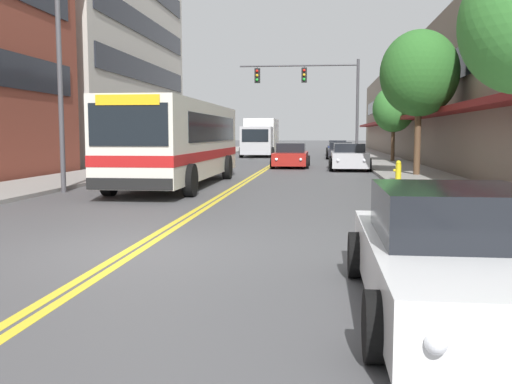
{
  "coord_description": "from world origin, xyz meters",
  "views": [
    {
      "loc": [
        3.02,
        -8.87,
        1.89
      ],
      "look_at": [
        -0.51,
        21.61,
        -1.25
      ],
      "focal_mm": 40.0,
      "sensor_mm": 36.0,
      "label": 1
    }
  ],
  "objects_px": {
    "fire_hydrant": "(398,170)",
    "car_charcoal_parked_right_mid": "(340,151)",
    "box_truck": "(261,137)",
    "car_navy_parked_right_far": "(337,148)",
    "car_dark_grey_parked_left_mid": "(210,153)",
    "street_tree_right_mid": "(419,74)",
    "street_tree_right_far": "(394,109)",
    "city_bus": "(180,139)",
    "street_lamp_left_near": "(69,33)",
    "traffic_signal_mast": "(316,89)",
    "car_red_moving_lead": "(291,156)",
    "car_white_parked_right_foreground": "(455,256)",
    "car_silver_parked_right_end": "(349,157)"
  },
  "relations": [
    {
      "from": "car_red_moving_lead",
      "to": "traffic_signal_mast",
      "type": "relative_size",
      "value": 0.65
    },
    {
      "from": "street_lamp_left_near",
      "to": "street_tree_right_mid",
      "type": "distance_m",
      "value": 14.41
    },
    {
      "from": "car_charcoal_parked_right_mid",
      "to": "street_tree_right_mid",
      "type": "xyz_separation_m",
      "value": [
        2.7,
        -18.81,
        3.87
      ]
    },
    {
      "from": "car_charcoal_parked_right_mid",
      "to": "box_truck",
      "type": "relative_size",
      "value": 0.58
    },
    {
      "from": "city_bus",
      "to": "traffic_signal_mast",
      "type": "distance_m",
      "value": 17.09
    },
    {
      "from": "car_white_parked_right_foreground",
      "to": "car_silver_parked_right_end",
      "type": "bearing_deg",
      "value": 89.99
    },
    {
      "from": "traffic_signal_mast",
      "to": "car_dark_grey_parked_left_mid",
      "type": "bearing_deg",
      "value": 174.13
    },
    {
      "from": "car_dark_grey_parked_left_mid",
      "to": "car_charcoal_parked_right_mid",
      "type": "xyz_separation_m",
      "value": [
        8.83,
        6.81,
        -0.05
      ]
    },
    {
      "from": "car_silver_parked_right_end",
      "to": "street_lamp_left_near",
      "type": "height_order",
      "value": "street_lamp_left_near"
    },
    {
      "from": "street_lamp_left_near",
      "to": "car_silver_parked_right_end",
      "type": "bearing_deg",
      "value": 53.97
    },
    {
      "from": "traffic_signal_mast",
      "to": "fire_hydrant",
      "type": "distance_m",
      "value": 15.28
    },
    {
      "from": "fire_hydrant",
      "to": "car_charcoal_parked_right_mid",
      "type": "bearing_deg",
      "value": 94.0
    },
    {
      "from": "car_charcoal_parked_right_mid",
      "to": "fire_hydrant",
      "type": "height_order",
      "value": "car_charcoal_parked_right_mid"
    },
    {
      "from": "traffic_signal_mast",
      "to": "fire_hydrant",
      "type": "xyz_separation_m",
      "value": [
        3.34,
        -14.3,
        -4.22
      ]
    },
    {
      "from": "box_truck",
      "to": "street_tree_right_far",
      "type": "relative_size",
      "value": 1.6
    },
    {
      "from": "car_white_parked_right_foreground",
      "to": "car_charcoal_parked_right_mid",
      "type": "bearing_deg",
      "value": 90.02
    },
    {
      "from": "box_truck",
      "to": "fire_hydrant",
      "type": "height_order",
      "value": "box_truck"
    },
    {
      "from": "car_dark_grey_parked_left_mid",
      "to": "street_tree_right_mid",
      "type": "height_order",
      "value": "street_tree_right_mid"
    },
    {
      "from": "car_dark_grey_parked_left_mid",
      "to": "city_bus",
      "type": "bearing_deg",
      "value": -82.44
    },
    {
      "from": "car_charcoal_parked_right_mid",
      "to": "box_truck",
      "type": "xyz_separation_m",
      "value": [
        -6.59,
        4.06,
        1.02
      ]
    },
    {
      "from": "city_bus",
      "to": "street_lamp_left_near",
      "type": "relative_size",
      "value": 1.3
    },
    {
      "from": "car_dark_grey_parked_left_mid",
      "to": "traffic_signal_mast",
      "type": "xyz_separation_m",
      "value": [
        7.02,
        -0.72,
        4.09
      ]
    },
    {
      "from": "car_red_moving_lead",
      "to": "box_truck",
      "type": "relative_size",
      "value": 0.63
    },
    {
      "from": "city_bus",
      "to": "car_navy_parked_right_far",
      "type": "height_order",
      "value": "city_bus"
    },
    {
      "from": "street_tree_right_far",
      "to": "traffic_signal_mast",
      "type": "bearing_deg",
      "value": -163.09
    },
    {
      "from": "car_navy_parked_right_far",
      "to": "city_bus",
      "type": "bearing_deg",
      "value": -102.03
    },
    {
      "from": "street_tree_right_mid",
      "to": "street_tree_right_far",
      "type": "height_order",
      "value": "street_tree_right_mid"
    },
    {
      "from": "street_tree_right_far",
      "to": "fire_hydrant",
      "type": "relative_size",
      "value": 6.51
    },
    {
      "from": "box_truck",
      "to": "traffic_signal_mast",
      "type": "height_order",
      "value": "traffic_signal_mast"
    },
    {
      "from": "car_white_parked_right_foreground",
      "to": "car_charcoal_parked_right_mid",
      "type": "relative_size",
      "value": 1.03
    },
    {
      "from": "city_bus",
      "to": "street_lamp_left_near",
      "type": "height_order",
      "value": "street_lamp_left_near"
    },
    {
      "from": "city_bus",
      "to": "traffic_signal_mast",
      "type": "xyz_separation_m",
      "value": [
        4.78,
        16.13,
        3.02
      ]
    },
    {
      "from": "car_silver_parked_right_end",
      "to": "street_lamp_left_near",
      "type": "relative_size",
      "value": 0.55
    },
    {
      "from": "car_navy_parked_right_far",
      "to": "street_lamp_left_near",
      "type": "height_order",
      "value": "street_lamp_left_near"
    },
    {
      "from": "street_tree_right_far",
      "to": "street_lamp_left_near",
      "type": "bearing_deg",
      "value": -121.31
    },
    {
      "from": "car_navy_parked_right_far",
      "to": "street_tree_right_mid",
      "type": "xyz_separation_m",
      "value": [
        2.74,
        -25.9,
        3.84
      ]
    },
    {
      "from": "city_bus",
      "to": "car_dark_grey_parked_left_mid",
      "type": "relative_size",
      "value": 2.42
    },
    {
      "from": "street_tree_right_mid",
      "to": "street_tree_right_far",
      "type": "xyz_separation_m",
      "value": [
        0.5,
        12.8,
        -0.97
      ]
    },
    {
      "from": "fire_hydrant",
      "to": "box_truck",
      "type": "bearing_deg",
      "value": 107.41
    },
    {
      "from": "car_dark_grey_parked_left_mid",
      "to": "car_navy_parked_right_far",
      "type": "xyz_separation_m",
      "value": [
        8.79,
        13.9,
        -0.02
      ]
    },
    {
      "from": "car_charcoal_parked_right_mid",
      "to": "fire_hydrant",
      "type": "distance_m",
      "value": 21.88
    },
    {
      "from": "car_dark_grey_parked_left_mid",
      "to": "traffic_signal_mast",
      "type": "distance_m",
      "value": 8.15
    },
    {
      "from": "car_dark_grey_parked_left_mid",
      "to": "car_charcoal_parked_right_mid",
      "type": "height_order",
      "value": "car_dark_grey_parked_left_mid"
    },
    {
      "from": "car_red_moving_lead",
      "to": "traffic_signal_mast",
      "type": "xyz_separation_m",
      "value": [
        1.35,
        4.12,
        4.09
      ]
    },
    {
      "from": "city_bus",
      "to": "car_red_moving_lead",
      "type": "distance_m",
      "value": 12.54
    },
    {
      "from": "traffic_signal_mast",
      "to": "street_lamp_left_near",
      "type": "height_order",
      "value": "street_lamp_left_near"
    },
    {
      "from": "street_lamp_left_near",
      "to": "street_tree_right_far",
      "type": "distance_m",
      "value": 24.23
    },
    {
      "from": "car_white_parked_right_foreground",
      "to": "traffic_signal_mast",
      "type": "height_order",
      "value": "traffic_signal_mast"
    },
    {
      "from": "city_bus",
      "to": "car_red_moving_lead",
      "type": "xyz_separation_m",
      "value": [
        3.44,
        12.01,
        -1.06
      ]
    },
    {
      "from": "car_navy_parked_right_far",
      "to": "fire_hydrant",
      "type": "height_order",
      "value": "car_navy_parked_right_far"
    }
  ]
}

